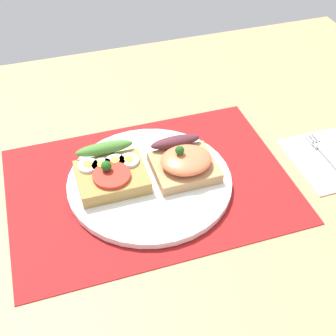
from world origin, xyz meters
TOP-DOWN VIEW (x-y plane):
  - ground_plane at (0.00, 0.00)cm, footprint 120.00×90.00cm
  - placemat at (0.00, 0.00)cm, footprint 43.47×30.84cm
  - plate at (0.00, 0.00)cm, footprint 25.53×25.53cm
  - sandwich_egg_tomato at (-5.67, 1.76)cm, footprint 10.41×10.14cm
  - sandwich_salmon at (5.68, 0.10)cm, footprint 9.66×10.17cm
  - napkin at (29.59, -3.41)cm, footprint 11.30×14.11cm
  - fork at (29.78, -3.05)cm, footprint 1.62×13.23cm

SIDE VIEW (x-z plane):
  - ground_plane at x=0.00cm, z-range -3.20..0.00cm
  - placemat at x=0.00cm, z-range 0.00..0.30cm
  - napkin at x=29.59cm, z-range 0.00..0.60cm
  - fork at x=29.78cm, z-range 0.60..0.92cm
  - plate at x=0.00cm, z-range 0.30..1.32cm
  - sandwich_egg_tomato at x=-5.67cm, z-range 0.72..5.08cm
  - sandwich_salmon at x=5.68cm, z-range 0.54..5.86cm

